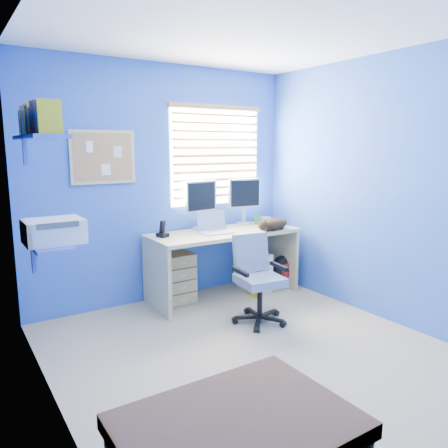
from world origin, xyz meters
TOP-DOWN VIEW (x-y plane):
  - floor at (0.00, 0.00)m, footprint 3.00×3.20m
  - ceiling at (0.00, 0.00)m, footprint 3.00×3.20m
  - wall_back at (0.00, 1.60)m, footprint 3.00×0.01m
  - wall_left at (-1.50, 0.00)m, footprint 0.01×3.20m
  - wall_right at (1.50, 0.00)m, footprint 0.01×3.20m
  - desk at (0.54, 1.26)m, footprint 1.65×0.65m
  - laptop at (0.42, 1.22)m, footprint 0.35×0.29m
  - monitor_left at (0.39, 1.50)m, footprint 0.41×0.16m
  - monitor_right at (0.98, 1.50)m, footprint 0.42×0.19m
  - phone at (-0.15, 1.35)m, footprint 0.12×0.13m
  - mug at (1.12, 1.41)m, footprint 0.10×0.09m
  - cd_spindle at (1.25, 1.43)m, footprint 0.13×0.13m
  - cat at (1.04, 1.03)m, footprint 0.40×0.28m
  - tower_pc at (0.97, 1.26)m, footprint 0.20×0.44m
  - drawer_boxes at (0.01, 1.36)m, footprint 0.35×0.28m
  - yellow_book at (0.83, 1.06)m, footprint 0.03×0.17m
  - backpack at (1.32, 1.17)m, footprint 0.37×0.32m
  - office_chair at (0.43, 0.50)m, footprint 0.54×0.54m
  - window_blinds at (0.65, 1.57)m, footprint 1.15×0.05m
  - corkboard at (-0.65, 1.58)m, footprint 0.64×0.02m
  - wall_shelves at (-1.35, 0.75)m, footprint 0.42×0.90m

SIDE VIEW (x-z plane):
  - floor at x=0.00m, z-range 0.00..0.00m
  - yellow_book at x=0.83m, z-range 0.00..0.24m
  - backpack at x=1.32m, z-range 0.00..0.38m
  - tower_pc at x=0.97m, z-range 0.00..0.45m
  - drawer_boxes at x=0.01m, z-range 0.00..0.54m
  - office_chair at x=0.43m, z-range -0.10..0.72m
  - desk at x=0.54m, z-range 0.00..0.74m
  - cd_spindle at x=1.25m, z-range 0.74..0.81m
  - mug at x=1.12m, z-range 0.74..0.84m
  - cat at x=1.04m, z-range 0.74..0.87m
  - phone at x=-0.15m, z-range 0.74..0.91m
  - laptop at x=0.42m, z-range 0.74..0.96m
  - monitor_left at x=0.39m, z-range 0.74..1.28m
  - monitor_right at x=0.98m, z-range 0.74..1.28m
  - wall_back at x=0.00m, z-range 0.00..2.50m
  - wall_left at x=-1.50m, z-range 0.00..2.50m
  - wall_right at x=1.50m, z-range 0.00..2.50m
  - wall_shelves at x=-1.35m, z-range 0.91..1.96m
  - corkboard at x=-0.65m, z-range 1.29..1.81m
  - window_blinds at x=0.65m, z-range 1.00..2.10m
  - ceiling at x=0.00m, z-range 2.50..2.50m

